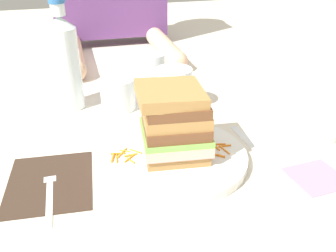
{
  "coord_description": "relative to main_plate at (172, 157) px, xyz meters",
  "views": [
    {
      "loc": [
        -0.15,
        -0.56,
        0.37
      ],
      "look_at": [
        -0.0,
        0.01,
        0.06
      ],
      "focal_mm": 39.44,
      "sensor_mm": 36.0,
      "label": 1
    }
  ],
  "objects": [
    {
      "name": "ground_plane",
      "position": [
        0.0,
        0.02,
        -0.01
      ],
      "size": [
        3.0,
        3.0,
        0.0
      ],
      "primitive_type": "plane",
      "color": "beige"
    },
    {
      "name": "main_plate",
      "position": [
        0.0,
        0.0,
        0.0
      ],
      "size": [
        0.26,
        0.26,
        0.02
      ],
      "primitive_type": "cylinder",
      "color": "white",
      "rests_on": "ground_plane"
    },
    {
      "name": "sandwich",
      "position": [
        -0.0,
        0.0,
        0.07
      ],
      "size": [
        0.13,
        0.12,
        0.13
      ],
      "color": "#A87A42",
      "rests_on": "main_plate"
    },
    {
      "name": "carrot_shred_0",
      "position": [
        -0.1,
        0.01,
        0.01
      ],
      "size": [
        0.01,
        0.03,
        0.0
      ],
      "primitive_type": "cylinder",
      "rotation": [
        0.0,
        1.57,
        1.47
      ],
      "color": "orange",
      "rests_on": "main_plate"
    },
    {
      "name": "carrot_shred_1",
      "position": [
        -0.09,
        0.03,
        0.01
      ],
      "size": [
        0.02,
        0.03,
        0.0
      ],
      "primitive_type": "cylinder",
      "rotation": [
        0.0,
        1.57,
        0.92
      ],
      "color": "orange",
      "rests_on": "main_plate"
    },
    {
      "name": "carrot_shred_2",
      "position": [
        -0.09,
        0.02,
        0.01
      ],
      "size": [
        0.03,
        0.01,
        0.0
      ],
      "primitive_type": "cylinder",
      "rotation": [
        0.0,
        1.57,
        2.96
      ],
      "color": "orange",
      "rests_on": "main_plate"
    },
    {
      "name": "carrot_shred_3",
      "position": [
        -0.08,
        0.03,
        0.01
      ],
      "size": [
        0.02,
        0.01,
        0.0
      ],
      "primitive_type": "cylinder",
      "rotation": [
        0.0,
        1.57,
        2.6
      ],
      "color": "orange",
      "rests_on": "main_plate"
    },
    {
      "name": "carrot_shred_4",
      "position": [
        -0.08,
        -0.01,
        0.01
      ],
      "size": [
        0.01,
        0.02,
        0.0
      ],
      "primitive_type": "cylinder",
      "rotation": [
        0.0,
        1.57,
        2.04
      ],
      "color": "orange",
      "rests_on": "main_plate"
    },
    {
      "name": "carrot_shred_5",
      "position": [
        -0.07,
        0.01,
        0.01
      ],
      "size": [
        0.02,
        0.01,
        0.0
      ],
      "primitive_type": "cylinder",
      "rotation": [
        0.0,
        1.57,
        0.1
      ],
      "color": "orange",
      "rests_on": "main_plate"
    },
    {
      "name": "carrot_shred_6",
      "position": [
        -0.1,
        0.01,
        0.01
      ],
      "size": [
        0.01,
        0.03,
        0.0
      ],
      "primitive_type": "cylinder",
      "rotation": [
        0.0,
        1.57,
        1.29
      ],
      "color": "orange",
      "rests_on": "main_plate"
    },
    {
      "name": "carrot_shred_7",
      "position": [
        -0.06,
        0.02,
        0.01
      ],
      "size": [
        0.02,
        0.02,
        0.0
      ],
      "primitive_type": "cylinder",
      "rotation": [
        0.0,
        1.57,
        5.5
      ],
      "color": "orange",
      "rests_on": "main_plate"
    },
    {
      "name": "carrot_shred_8",
      "position": [
        -0.08,
        0.0,
        0.01
      ],
      "size": [
        0.02,
        0.02,
        0.0
      ],
      "primitive_type": "cylinder",
      "rotation": [
        0.0,
        1.57,
        3.89
      ],
      "color": "orange",
      "rests_on": "main_plate"
    },
    {
      "name": "carrot_shred_9",
      "position": [
        0.09,
        -0.01,
        0.01
      ],
      "size": [
        0.01,
        0.03,
        0.0
      ],
      "primitive_type": "cylinder",
      "rotation": [
        0.0,
        1.57,
        4.94
      ],
      "color": "orange",
      "rests_on": "main_plate"
    },
    {
      "name": "carrot_shred_10",
      "position": [
        0.08,
        -0.03,
        0.01
      ],
      "size": [
        0.02,
        0.02,
        0.0
      ],
      "primitive_type": "cylinder",
      "rotation": [
        0.0,
        1.57,
        5.58
      ],
      "color": "orange",
      "rests_on": "main_plate"
    },
    {
      "name": "carrot_shred_11",
      "position": [
        0.08,
        -0.0,
        0.01
      ],
      "size": [
        0.01,
        0.03,
        0.0
      ],
      "primitive_type": "cylinder",
      "rotation": [
        0.0,
        1.57,
        4.8
      ],
      "color": "orange",
      "rests_on": "main_plate"
    },
    {
      "name": "carrot_shred_12",
      "position": [
        0.1,
        -0.0,
        0.01
      ],
      "size": [
        0.02,
        0.0,
        0.0
      ],
      "primitive_type": "cylinder",
      "rotation": [
        0.0,
        1.57,
        3.08
      ],
      "color": "orange",
      "rests_on": "main_plate"
    },
    {
      "name": "carrot_shred_13",
      "position": [
        0.09,
        0.01,
        0.01
      ],
      "size": [
        0.03,
        0.01,
        0.0
      ],
      "primitive_type": "cylinder",
      "rotation": [
        0.0,
        1.57,
        6.05
      ],
      "color": "orange",
      "rests_on": "main_plate"
    },
    {
      "name": "napkin_dark",
      "position": [
        -0.21,
        -0.01,
        -0.01
      ],
      "size": [
        0.15,
        0.17,
        0.0
      ],
      "primitive_type": "cube",
      "rotation": [
        0.0,
        0.0,
        -0.07
      ],
      "color": "#38281E",
      "rests_on": "ground_plane"
    },
    {
      "name": "fork",
      "position": [
        -0.21,
        -0.03,
        -0.0
      ],
      "size": [
        0.02,
        0.17,
        0.0
      ],
      "color": "silver",
      "rests_on": "napkin_dark"
    },
    {
      "name": "knife",
      "position": [
        0.17,
        -0.01,
        -0.01
      ],
      "size": [
        0.03,
        0.2,
        0.0
      ],
      "color": "silver",
      "rests_on": "ground_plane"
    },
    {
      "name": "juice_glass",
      "position": [
        0.06,
        0.21,
        0.04
      ],
      "size": [
        0.08,
        0.08,
        0.1
      ],
      "color": "white",
      "rests_on": "ground_plane"
    },
    {
      "name": "water_bottle",
      "position": [
        -0.17,
        0.28,
        0.1
      ],
      "size": [
        0.07,
        0.07,
        0.25
      ],
      "color": "silver",
      "rests_on": "ground_plane"
    },
    {
      "name": "empty_tumbler_0",
      "position": [
        0.04,
        0.33,
        0.04
      ],
      "size": [
        0.06,
        0.06,
        0.1
      ],
      "primitive_type": "cylinder",
      "color": "silver",
      "rests_on": "ground_plane"
    },
    {
      "name": "empty_tumbler_1",
      "position": [
        -0.06,
        0.25,
        0.03
      ],
      "size": [
        0.08,
        0.08,
        0.07
      ],
      "primitive_type": "cylinder",
      "color": "silver",
      "rests_on": "ground_plane"
    },
    {
      "name": "side_plate",
      "position": [
        0.28,
        0.06,
        -0.0
      ],
      "size": [
        0.19,
        0.19,
        0.02
      ],
      "primitive_type": "cylinder",
      "color": "white",
      "rests_on": "ground_plane"
    },
    {
      "name": "napkin_pink",
      "position": [
        0.22,
        -0.11,
        -0.01
      ],
      "size": [
        0.09,
        0.09,
        0.0
      ],
      "primitive_type": "cube",
      "rotation": [
        0.0,
        0.0,
        0.09
      ],
      "color": "pink",
      "rests_on": "ground_plane"
    }
  ]
}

